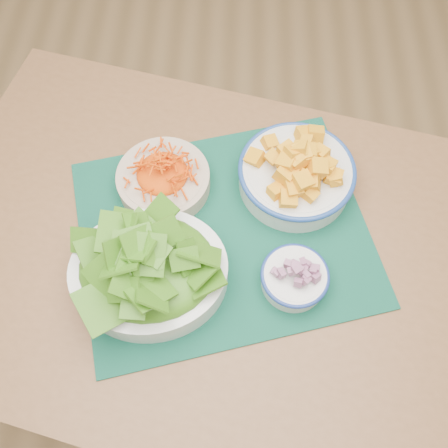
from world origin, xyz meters
The scene contains 7 objects.
ground centered at (0.00, 0.00, 0.00)m, with size 4.00×4.00×0.00m, color #AA8352.
table centered at (0.20, 0.12, 0.64)m, with size 1.29×1.01×0.75m.
placemat centered at (0.20, 0.16, 0.75)m, with size 0.53×0.44×0.00m, color #073125.
carrot_bowl centered at (0.08, 0.26, 0.79)m, with size 0.23×0.23×0.07m.
squash_bowl centered at (0.33, 0.27, 0.80)m, with size 0.23×0.23×0.11m.
lettuce_bowl centered at (0.07, 0.06, 0.82)m, with size 0.30×0.26×0.13m.
onion_bowl centered at (0.32, 0.06, 0.78)m, with size 0.15×0.15×0.06m.
Camera 1 is at (0.21, -0.26, 1.60)m, focal length 40.00 mm.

